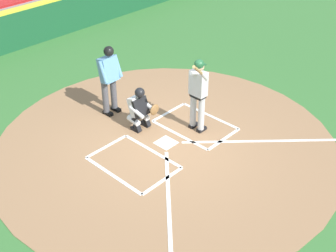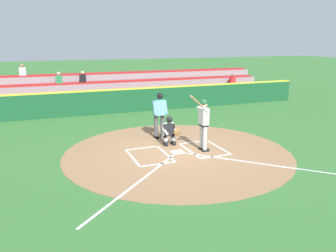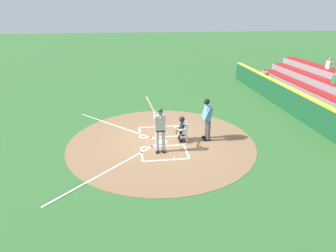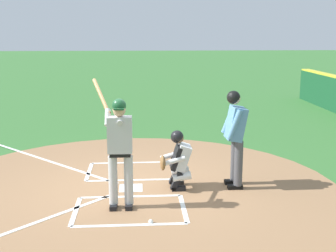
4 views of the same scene
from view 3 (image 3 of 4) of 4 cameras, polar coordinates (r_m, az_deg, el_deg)
ground_plane at (r=12.29m, az=-1.31°, el=-3.16°), size 120.00×120.00×0.00m
dirt_circle at (r=12.29m, az=-1.31°, el=-3.14°), size 8.00×8.00×0.01m
home_plate_and_chalk at (r=12.24m, az=-5.42°, el=-3.32°), size 7.93×4.91×0.01m
batter at (r=10.99m, az=-1.65°, el=-0.12°), size 0.93×0.70×2.13m
catcher at (r=12.13m, az=2.88°, el=-0.50°), size 0.59×0.60×1.13m
plate_umpire at (r=12.18m, az=7.93°, el=1.89°), size 0.59×0.42×1.86m
baseball at (r=10.91m, az=1.34°, el=-6.50°), size 0.07×0.07×0.07m
backstop_wall at (r=14.77m, az=29.00°, el=1.15°), size 22.00×0.36×1.31m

